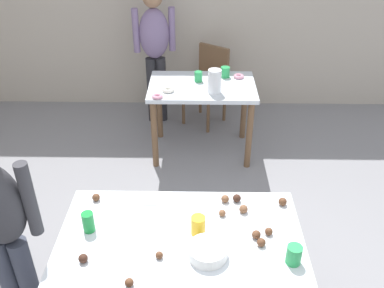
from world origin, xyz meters
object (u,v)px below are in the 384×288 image
at_px(dining_table_far, 202,96).
at_px(mixing_bowl, 208,251).
at_px(chair_far_table, 208,80).
at_px(soda_can, 88,222).
at_px(person_adult_far, 155,46).
at_px(pitcher_far, 215,81).
at_px(dining_table_near, 181,247).
at_px(person_girl_near, 0,224).

bearing_deg(dining_table_far, mixing_bowl, -89.50).
bearing_deg(chair_far_table, soda_can, -105.02).
relative_size(chair_far_table, person_adult_far, 0.58).
relative_size(dining_table_far, chair_far_table, 1.18).
xyz_separation_m(person_adult_far, soda_can, (-0.13, -2.65, -0.09)).
bearing_deg(pitcher_far, chair_far_table, 92.34).
bearing_deg(dining_table_far, pitcher_far, -57.24).
bearing_deg(person_adult_far, dining_table_near, -81.89).
height_order(chair_far_table, pitcher_far, pitcher_far).
bearing_deg(dining_table_near, dining_table_far, 86.38).
relative_size(person_adult_far, pitcher_far, 6.79).
height_order(dining_table_near, pitcher_far, pitcher_far).
xyz_separation_m(mixing_bowl, soda_can, (-0.66, 0.18, 0.03)).
xyz_separation_m(chair_far_table, person_girl_near, (-1.16, -2.76, 0.37)).
relative_size(person_girl_near, mixing_bowl, 7.00).
distance_m(person_adult_far, pitcher_far, 1.04).
bearing_deg(person_girl_near, chair_far_table, 67.17).
relative_size(dining_table_near, person_girl_near, 0.93).
xyz_separation_m(dining_table_near, chair_far_table, (0.20, 2.70, -0.16)).
bearing_deg(chair_far_table, mixing_bowl, -91.14).
xyz_separation_m(dining_table_near, soda_can, (-0.51, 0.03, 0.16)).
bearing_deg(soda_can, dining_table_near, -2.85).
bearing_deg(pitcher_far, person_adult_far, 126.52).
height_order(dining_table_far, pitcher_far, pitcher_far).
bearing_deg(person_adult_far, mixing_bowl, -79.44).
relative_size(person_girl_near, person_adult_far, 0.97).
relative_size(dining_table_far, person_adult_far, 0.68).
bearing_deg(pitcher_far, mixing_bowl, -92.63).
distance_m(dining_table_near, person_adult_far, 2.72).
bearing_deg(mixing_bowl, pitcher_far, 87.37).
bearing_deg(dining_table_far, person_adult_far, 127.44).
height_order(dining_table_far, mixing_bowl, mixing_bowl).
height_order(soda_can, pitcher_far, pitcher_far).
height_order(dining_table_far, soda_can, soda_can).
bearing_deg(chair_far_table, dining_table_far, -96.32).
distance_m(chair_far_table, pitcher_far, 0.93).
bearing_deg(pitcher_far, dining_table_near, -97.36).
xyz_separation_m(person_adult_far, mixing_bowl, (0.53, -2.83, -0.12)).
distance_m(chair_far_table, person_girl_near, 3.01).
relative_size(chair_far_table, pitcher_far, 3.91).
bearing_deg(dining_table_near, mixing_bowl, -46.40).
relative_size(dining_table_near, mixing_bowl, 6.48).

